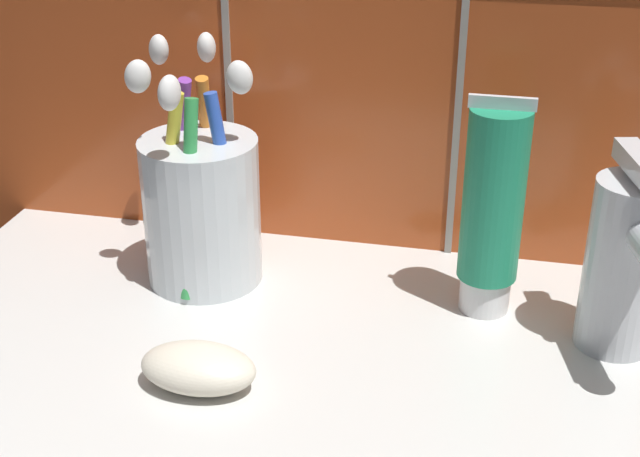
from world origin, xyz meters
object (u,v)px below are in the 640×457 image
at_px(toothbrush_cup, 201,204).
at_px(soap_bar, 198,368).
at_px(toothpaste_tube, 493,209).
at_px(sink_faucet, 628,261).

xyz_separation_m(toothbrush_cup, soap_bar, (0.04, -0.13, -0.04)).
xyz_separation_m(toothpaste_tube, soap_bar, (-0.16, -0.12, -0.06)).
bearing_deg(sink_faucet, toothpaste_tube, -123.38).
xyz_separation_m(toothpaste_tube, sink_faucet, (0.08, -0.03, -0.01)).
xyz_separation_m(sink_faucet, soap_bar, (-0.24, -0.09, -0.05)).
bearing_deg(toothpaste_tube, toothbrush_cup, 179.78).
bearing_deg(toothpaste_tube, sink_faucet, -19.94).
relative_size(toothpaste_tube, sink_faucet, 1.17).
height_order(sink_faucet, soap_bar, sink_faucet).
height_order(toothbrush_cup, soap_bar, toothbrush_cup).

